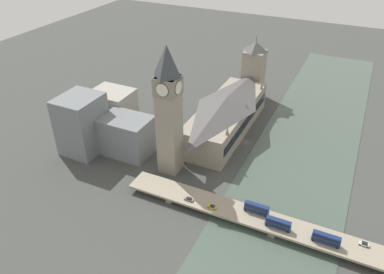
# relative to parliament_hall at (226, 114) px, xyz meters

# --- Properties ---
(ground_plane) EXTENTS (600.00, 600.00, 0.00)m
(ground_plane) POSITION_rel_parliament_hall_xyz_m (-16.49, 8.00, -12.14)
(ground_plane) COLOR #424442
(river_water) EXTENTS (58.01, 360.00, 0.30)m
(river_water) POSITION_rel_parliament_hall_xyz_m (-51.50, 8.00, -11.99)
(river_water) COLOR #47564C
(river_water) RESTS_ON ground_plane
(parliament_hall) EXTENTS (27.45, 85.26, 24.45)m
(parliament_hall) POSITION_rel_parliament_hall_xyz_m (0.00, 0.00, 0.00)
(parliament_hall) COLOR gray
(parliament_hall) RESTS_ON ground_plane
(clock_tower) EXTENTS (11.90, 11.90, 71.20)m
(clock_tower) POSITION_rel_parliament_hall_xyz_m (12.54, 51.99, 25.94)
(clock_tower) COLOR gray
(clock_tower) RESTS_ON ground_plane
(victoria_tower) EXTENTS (14.44, 14.44, 46.99)m
(victoria_tower) POSITION_rel_parliament_hall_xyz_m (0.06, -53.85, 9.36)
(victoria_tower) COLOR gray
(victoria_tower) RESTS_ON ground_plane
(road_bridge) EXTENTS (148.03, 13.39, 4.32)m
(road_bridge) POSITION_rel_parliament_hall_xyz_m (-51.50, 72.04, -8.68)
(road_bridge) COLOR gray
(road_bridge) RESTS_ON ground_plane
(double_decker_bus_lead) EXTENTS (11.57, 2.48, 4.91)m
(double_decker_bus_lead) POSITION_rel_parliament_hall_xyz_m (-41.79, 69.44, -5.11)
(double_decker_bus_lead) COLOR navy
(double_decker_bus_lead) RESTS_ON road_bridge
(double_decker_bus_mid) EXTENTS (11.78, 2.50, 4.82)m
(double_decker_bus_mid) POSITION_rel_parliament_hall_xyz_m (-73.67, 74.46, -5.15)
(double_decker_bus_mid) COLOR navy
(double_decker_bus_mid) RESTS_ON road_bridge
(double_decker_bus_rear) EXTENTS (11.27, 2.57, 4.64)m
(double_decker_bus_rear) POSITION_rel_parliament_hall_xyz_m (-53.22, 74.42, -5.26)
(double_decker_bus_rear) COLOR navy
(double_decker_bus_rear) RESTS_ON road_bridge
(car_northbound_lead) EXTENTS (4.07, 1.93, 1.37)m
(car_northbound_lead) POSITION_rel_parliament_hall_xyz_m (-22.22, 75.36, -7.13)
(car_northbound_lead) COLOR gold
(car_northbound_lead) RESTS_ON road_bridge
(car_northbound_mid) EXTENTS (4.16, 1.75, 1.49)m
(car_northbound_mid) POSITION_rel_parliament_hall_xyz_m (-88.54, 68.67, -7.09)
(car_northbound_mid) COLOR silver
(car_northbound_mid) RESTS_ON road_bridge
(car_southbound_lead) EXTENTS (4.55, 1.82, 1.43)m
(car_southbound_lead) POSITION_rel_parliament_hall_xyz_m (-9.93, 75.27, -7.12)
(car_southbound_lead) COLOR slate
(car_southbound_lead) RESTS_ON road_bridge
(city_block_west) EXTENTS (21.63, 24.81, 34.51)m
(city_block_west) POSITION_rel_parliament_hall_xyz_m (68.22, 56.25, 5.12)
(city_block_west) COLOR slate
(city_block_west) RESTS_ON ground_plane
(city_block_center) EXTENTS (28.36, 20.47, 22.84)m
(city_block_center) POSITION_rel_parliament_hall_xyz_m (43.40, 47.88, -0.72)
(city_block_center) COLOR slate
(city_block_center) RESTS_ON ground_plane
(city_block_east) EXTENTS (25.65, 21.24, 25.87)m
(city_block_east) POSITION_rel_parliament_hall_xyz_m (67.66, 27.17, 0.80)
(city_block_east) COLOR #A39E93
(city_block_east) RESTS_ON ground_plane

